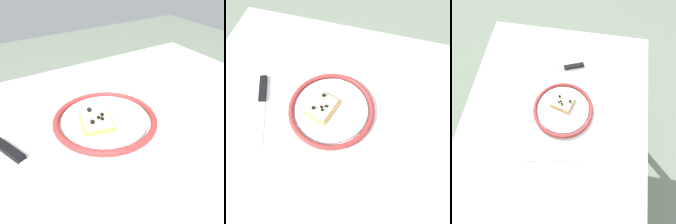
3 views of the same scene
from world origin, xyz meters
TOP-DOWN VIEW (x-y plane):
  - ground_plane at (0.00, 0.00)m, footprint 6.00×6.00m
  - dining_table at (0.00, 0.00)m, footprint 0.97×0.75m
  - plate at (0.06, -0.03)m, footprint 0.25×0.25m
  - pizza_slice_near at (0.08, -0.02)m, footprint 0.09×0.10m
  - knife at (0.26, -0.01)m, footprint 0.10×0.23m
  - fork at (-0.15, -0.02)m, footprint 0.05×0.20m
  - napkin at (-0.09, 0.19)m, footprint 0.15×0.13m

SIDE VIEW (x-z plane):
  - ground_plane at x=0.00m, z-range 0.00..0.00m
  - dining_table at x=0.00m, z-range 0.27..0.98m
  - napkin at x=-0.09m, z-range 0.71..0.72m
  - fork at x=-0.15m, z-range 0.71..0.72m
  - knife at x=0.26m, z-range 0.71..0.72m
  - plate at x=0.06m, z-range 0.71..0.73m
  - pizza_slice_near at x=0.08m, z-range 0.72..0.75m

